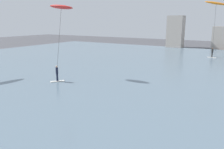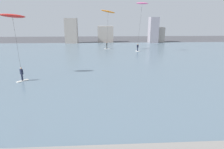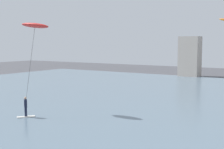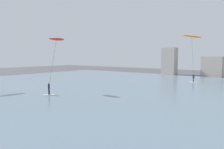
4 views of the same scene
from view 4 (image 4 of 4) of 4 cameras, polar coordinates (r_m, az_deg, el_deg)
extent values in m
cube|color=slate|center=(30.82, 14.50, -4.59)|extent=(84.00, 52.00, 0.10)
cube|color=#A89E93|center=(58.47, 15.63, 3.53)|extent=(3.65, 2.84, 7.43)
cube|color=#A89E93|center=(57.51, 26.02, 1.99)|extent=(4.87, 2.56, 5.04)
cube|color=silver|center=(28.12, -17.03, -5.42)|extent=(1.21, 1.37, 0.06)
cylinder|color=#191E33|center=(28.05, -17.06, -4.57)|extent=(0.20, 0.20, 0.78)
cube|color=#191E33|center=(27.95, -17.10, -3.18)|extent=(0.40, 0.38, 0.60)
sphere|color=tan|center=(27.89, -17.12, -2.34)|extent=(0.20, 0.20, 0.20)
cylinder|color=#333333|center=(28.76, -16.10, 3.18)|extent=(1.14, 2.21, 6.21)
ellipsoid|color=red|center=(29.94, -15.18, 9.49)|extent=(3.08, 1.19, 0.83)
cube|color=silver|center=(43.03, 21.60, -1.95)|extent=(1.45, 0.63, 0.06)
cylinder|color=black|center=(42.98, 21.62, -1.39)|extent=(0.20, 0.20, 0.78)
cube|color=black|center=(42.91, 21.65, -0.48)|extent=(0.26, 0.37, 0.60)
sphere|color=#9E7051|center=(42.88, 21.67, 0.07)|extent=(0.20, 0.20, 0.20)
cylinder|color=#333333|center=(41.35, 21.44, 4.40)|extent=(0.28, 2.83, 7.40)
ellipsoid|color=orange|center=(40.13, 21.21, 9.90)|extent=(3.53, 2.18, 0.97)
camera|label=1|loc=(6.38, -52.65, 10.82)|focal=36.02mm
camera|label=2|loc=(15.19, -79.99, 8.53)|focal=31.45mm
camera|label=3|loc=(4.18, -52.78, 12.55)|focal=47.67mm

